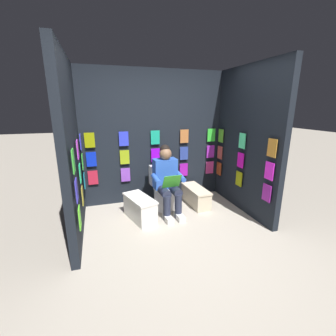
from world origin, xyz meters
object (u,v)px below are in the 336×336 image
comic_longbox_near (196,196)px  comic_longbox_far (140,208)px  toilet (163,190)px  person_reading (167,180)px

comic_longbox_near → comic_longbox_far: 1.16m
toilet → comic_longbox_near: 0.65m
person_reading → comic_longbox_far: 0.66m
comic_longbox_near → comic_longbox_far: comic_longbox_far is taller
comic_longbox_far → person_reading: bearing=175.4°
toilet → person_reading: size_ratio=0.65×
toilet → comic_longbox_far: size_ratio=1.03×
toilet → comic_longbox_far: 0.61m
toilet → comic_longbox_near: size_ratio=1.01×
person_reading → comic_longbox_far: bearing=9.2°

